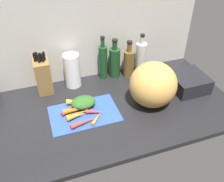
{
  "coord_description": "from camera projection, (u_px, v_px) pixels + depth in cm",
  "views": [
    {
      "loc": [
        -26.26,
        -107.83,
        96.97
      ],
      "look_at": [
        10.93,
        -0.49,
        11.69
      ],
      "focal_mm": 39.21,
      "sensor_mm": 36.0,
      "label": 1
    }
  ],
  "objects": [
    {
      "name": "carrot_0",
      "position": [
        85.0,
        122.0,
        1.35
      ],
      "size": [
        17.12,
        5.56,
        2.69
      ],
      "primitive_type": "cone",
      "rotation": [
        0.0,
        1.57,
        0.17
      ],
      "color": "red",
      "rests_on": "cutting_board"
    },
    {
      "name": "carrot_3",
      "position": [
        76.0,
        110.0,
        1.43
      ],
      "size": [
        14.84,
        4.13,
        3.45
      ],
      "primitive_type": "cone",
      "rotation": [
        0.0,
        1.57,
        -0.05
      ],
      "color": "orange",
      "rests_on": "cutting_board"
    },
    {
      "name": "bottle_2",
      "position": [
        129.0,
        63.0,
        1.7
      ],
      "size": [
        7.41,
        7.41,
        26.93
      ],
      "color": "brown",
      "rests_on": "ground_plane"
    },
    {
      "name": "carrot_7",
      "position": [
        72.0,
        107.0,
        1.45
      ],
      "size": [
        15.14,
        10.27,
        2.43
      ],
      "primitive_type": "cone",
      "rotation": [
        0.0,
        1.57,
        0.53
      ],
      "color": "red",
      "rests_on": "cutting_board"
    },
    {
      "name": "ground_plane",
      "position": [
        95.0,
        112.0,
        1.47
      ],
      "size": [
        170.0,
        80.0,
        3.0
      ],
      "primitive_type": "cube",
      "color": "black"
    },
    {
      "name": "carrot_2",
      "position": [
        81.0,
        113.0,
        1.42
      ],
      "size": [
        16.68,
        4.11,
        2.18
      ],
      "primitive_type": "cone",
      "rotation": [
        0.0,
        1.57,
        0.12
      ],
      "color": "orange",
      "rests_on": "cutting_board"
    },
    {
      "name": "bottle_3",
      "position": [
        141.0,
        58.0,
        1.72
      ],
      "size": [
        7.33,
        7.33,
        30.21
      ],
      "color": "silver",
      "rests_on": "ground_plane"
    },
    {
      "name": "carrot_5",
      "position": [
        76.0,
        116.0,
        1.39
      ],
      "size": [
        11.17,
        4.75,
        3.49
      ],
      "primitive_type": "cone",
      "rotation": [
        0.0,
        1.57,
        0.12
      ],
      "color": "orange",
      "rests_on": "cutting_board"
    },
    {
      "name": "carrot_1",
      "position": [
        81.0,
        102.0,
        1.48
      ],
      "size": [
        17.06,
        9.0,
        3.45
      ],
      "primitive_type": "cone",
      "rotation": [
        0.0,
        1.57,
        -0.35
      ],
      "color": "orange",
      "rests_on": "cutting_board"
    },
    {
      "name": "carrot_4",
      "position": [
        97.0,
        118.0,
        1.38
      ],
      "size": [
        9.43,
        10.03,
        2.1
      ],
      "primitive_type": "cone",
      "rotation": [
        0.0,
        1.57,
        0.83
      ],
      "color": "orange",
      "rests_on": "cutting_board"
    },
    {
      "name": "carrot_6",
      "position": [
        95.0,
        112.0,
        1.42
      ],
      "size": [
        10.96,
        6.65,
        2.55
      ],
      "primitive_type": "cone",
      "rotation": [
        0.0,
        1.57,
        -0.41
      ],
      "color": "red",
      "rests_on": "cutting_board"
    },
    {
      "name": "wall_back",
      "position": [
        76.0,
        37.0,
        1.58
      ],
      "size": [
        170.0,
        3.0,
        60.0
      ],
      "primitive_type": "cube",
      "color": "#BCB7AD",
      "rests_on": "ground_plane"
    },
    {
      "name": "winter_squash",
      "position": [
        153.0,
        85.0,
        1.43
      ],
      "size": [
        28.25,
        27.39,
        27.59
      ],
      "primitive_type": "ellipsoid",
      "color": "gold",
      "rests_on": "ground_plane"
    },
    {
      "name": "bottle_0",
      "position": [
        103.0,
        61.0,
        1.67
      ],
      "size": [
        5.73,
        5.73,
        31.02
      ],
      "color": "#19421E",
      "rests_on": "ground_plane"
    },
    {
      "name": "paper_towel_roll",
      "position": [
        72.0,
        71.0,
        1.6
      ],
      "size": [
        10.48,
        10.48,
        23.02
      ],
      "primitive_type": "cylinder",
      "color": "white",
      "rests_on": "ground_plane"
    },
    {
      "name": "dish_rack",
      "position": [
        188.0,
        82.0,
        1.61
      ],
      "size": [
        22.34,
        22.76,
        9.95
      ],
      "primitive_type": "cube",
      "color": "black",
      "rests_on": "ground_plane"
    },
    {
      "name": "carrot_greens_pile",
      "position": [
        83.0,
        102.0,
        1.46
      ],
      "size": [
        14.73,
        11.33,
        6.23
      ],
      "primitive_type": "ellipsoid",
      "color": "#2D6023",
      "rests_on": "cutting_board"
    },
    {
      "name": "bottle_1",
      "position": [
        115.0,
        62.0,
        1.7
      ],
      "size": [
        7.49,
        7.49,
        28.29
      ],
      "color": "#19421E",
      "rests_on": "ground_plane"
    },
    {
      "name": "cutting_board",
      "position": [
        84.0,
        113.0,
        1.43
      ],
      "size": [
        39.88,
        25.97,
        0.8
      ],
      "primitive_type": "cube",
      "color": "#2D51B7",
      "rests_on": "ground_plane"
    },
    {
      "name": "knife_block",
      "position": [
        43.0,
        75.0,
        1.55
      ],
      "size": [
        9.39,
        12.99,
        27.59
      ],
      "color": "olive",
      "rests_on": "ground_plane"
    }
  ]
}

